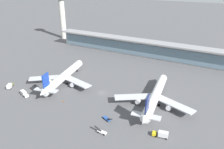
# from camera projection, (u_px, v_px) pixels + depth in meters

# --- Properties ---
(ground_plane) EXTENTS (1200.00, 1200.00, 0.00)m
(ground_plane) POSITION_uv_depth(u_px,v_px,m) (102.00, 93.00, 143.06)
(ground_plane) COLOR #515154
(airliner_left_stand) EXTENTS (45.35, 59.85, 16.07)m
(airliner_left_stand) POSITION_uv_depth(u_px,v_px,m) (64.00, 77.00, 153.85)
(airliner_left_stand) COLOR white
(airliner_left_stand) RESTS_ON ground
(airliner_centre_stand) EXTENTS (46.08, 60.34, 16.07)m
(airliner_centre_stand) POSITION_uv_depth(u_px,v_px,m) (155.00, 96.00, 128.54)
(airliner_centre_stand) COLOR white
(airliner_centre_stand) RESTS_ON ground
(service_truck_near_nose_blue) EXTENTS (6.82, 3.79, 2.70)m
(service_truck_near_nose_blue) POSITION_uv_depth(u_px,v_px,m) (107.00, 119.00, 115.50)
(service_truck_near_nose_blue) COLOR #234C9E
(service_truck_near_nose_blue) RESTS_ON ground
(service_truck_under_wing_white) EXTENTS (6.87, 2.17, 2.70)m
(service_truck_under_wing_white) POSITION_uv_depth(u_px,v_px,m) (102.00, 132.00, 105.83)
(service_truck_under_wing_white) COLOR silver
(service_truck_under_wing_white) RESTS_ON ground
(service_truck_mid_apron_yellow) EXTENTS (7.59, 3.56, 3.10)m
(service_truck_mid_apron_yellow) POSITION_uv_depth(u_px,v_px,m) (161.00, 134.00, 102.88)
(service_truck_mid_apron_yellow) COLOR yellow
(service_truck_mid_apron_yellow) RESTS_ON ground
(service_truck_by_tail_olive) EXTENTS (5.91, 7.37, 3.10)m
(service_truck_by_tail_olive) POSITION_uv_depth(u_px,v_px,m) (10.00, 86.00, 148.28)
(service_truck_by_tail_olive) COLOR olive
(service_truck_by_tail_olive) RESTS_ON ground
(service_truck_on_taxiway_white) EXTENTS (7.65, 4.42, 3.10)m
(service_truck_on_taxiway_white) POSITION_uv_depth(u_px,v_px,m) (24.00, 93.00, 138.78)
(service_truck_on_taxiway_white) COLOR silver
(service_truck_on_taxiway_white) RESTS_ON ground
(terminal_building) EXTENTS (189.17, 12.80, 15.20)m
(terminal_building) POSITION_uv_depth(u_px,v_px,m) (147.00, 48.00, 205.06)
(terminal_building) COLOR beige
(terminal_building) RESTS_ON ground
(control_tower) EXTENTS (12.00, 12.00, 57.72)m
(control_tower) POSITION_uv_depth(u_px,v_px,m) (62.00, 11.00, 256.56)
(control_tower) COLOR beige
(control_tower) RESTS_ON ground
(safety_cone_alpha) EXTENTS (0.62, 0.62, 0.70)m
(safety_cone_alpha) POSITION_uv_depth(u_px,v_px,m) (63.00, 101.00, 132.42)
(safety_cone_alpha) COLOR orange
(safety_cone_alpha) RESTS_ON ground
(safety_cone_bravo) EXTENTS (0.62, 0.62, 0.70)m
(safety_cone_bravo) POSITION_uv_depth(u_px,v_px,m) (64.00, 102.00, 132.25)
(safety_cone_bravo) COLOR orange
(safety_cone_bravo) RESTS_ON ground
(safety_cone_charlie) EXTENTS (0.62, 0.62, 0.70)m
(safety_cone_charlie) POSITION_uv_depth(u_px,v_px,m) (41.00, 91.00, 144.41)
(safety_cone_charlie) COLOR orange
(safety_cone_charlie) RESTS_ON ground
(safety_cone_delta) EXTENTS (0.62, 0.62, 0.70)m
(safety_cone_delta) POSITION_uv_depth(u_px,v_px,m) (31.00, 89.00, 147.11)
(safety_cone_delta) COLOR orange
(safety_cone_delta) RESTS_ON ground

